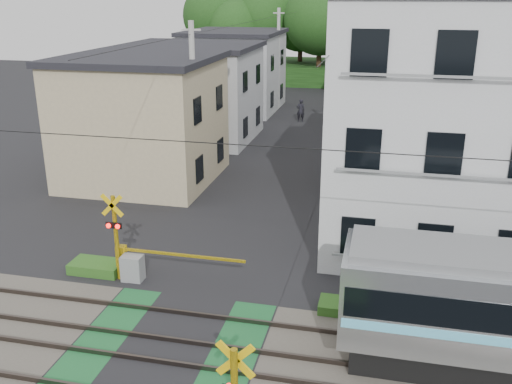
# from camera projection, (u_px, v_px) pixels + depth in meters

# --- Properties ---
(ground) EXTENTS (120.00, 120.00, 0.00)m
(ground) POSITION_uv_depth(u_px,v_px,m) (163.00, 352.00, 15.46)
(ground) COLOR black
(track_bed) EXTENTS (120.00, 120.00, 0.14)m
(track_bed) POSITION_uv_depth(u_px,v_px,m) (163.00, 351.00, 15.45)
(track_bed) COLOR #47423A
(track_bed) RESTS_ON ground
(crossing_signal_far) EXTENTS (4.74, 0.65, 3.09)m
(crossing_signal_far) POSITION_uv_depth(u_px,v_px,m) (130.00, 260.00, 19.13)
(crossing_signal_far) COLOR yellow
(crossing_signal_far) RESTS_ON ground
(apartment_block) EXTENTS (10.20, 8.36, 9.30)m
(apartment_block) POSITION_uv_depth(u_px,v_px,m) (472.00, 124.00, 20.83)
(apartment_block) COLOR silver
(apartment_block) RESTS_ON ground
(houses_row) EXTENTS (22.07, 31.35, 6.80)m
(houses_row) POSITION_uv_depth(u_px,v_px,m) (309.00, 86.00, 38.14)
(houses_row) COLOR tan
(houses_row) RESTS_ON ground
(tree_hill) EXTENTS (40.00, 12.72, 11.25)m
(tree_hill) POSITION_uv_depth(u_px,v_px,m) (346.00, 29.00, 58.10)
(tree_hill) COLOR #1E4517
(tree_hill) RESTS_ON ground
(catenary) EXTENTS (60.00, 5.04, 7.00)m
(catenary) POSITION_uv_depth(u_px,v_px,m) (402.00, 249.00, 12.99)
(catenary) COLOR #2D2D33
(catenary) RESTS_ON ground
(utility_poles) EXTENTS (7.90, 42.00, 8.00)m
(utility_poles) POSITION_uv_depth(u_px,v_px,m) (282.00, 79.00, 35.46)
(utility_poles) COLOR #A5A5A0
(utility_poles) RESTS_ON ground
(pedestrian) EXTENTS (0.71, 0.57, 1.68)m
(pedestrian) POSITION_uv_depth(u_px,v_px,m) (301.00, 110.00, 42.42)
(pedestrian) COLOR black
(pedestrian) RESTS_ON ground
(weed_patches) EXTENTS (10.25, 8.80, 0.40)m
(weed_patches) POSITION_uv_depth(u_px,v_px,m) (224.00, 357.00, 14.94)
(weed_patches) COLOR #2D5E1E
(weed_patches) RESTS_ON ground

